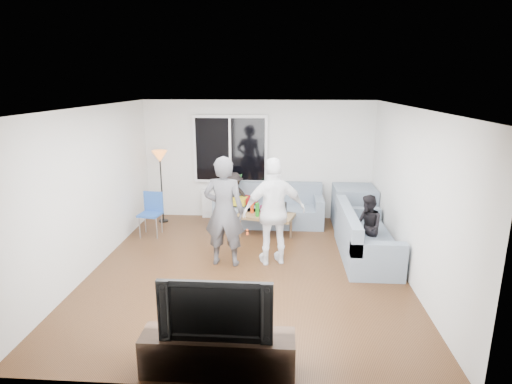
# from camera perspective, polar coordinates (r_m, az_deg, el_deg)

# --- Properties ---
(floor) EXTENTS (5.00, 5.50, 0.04)m
(floor) POSITION_cam_1_polar(r_m,az_deg,el_deg) (6.93, -1.18, -10.67)
(floor) COLOR #56351C
(floor) RESTS_ON ground
(ceiling) EXTENTS (5.00, 5.50, 0.04)m
(ceiling) POSITION_cam_1_polar(r_m,az_deg,el_deg) (6.26, -1.31, 11.69)
(ceiling) COLOR white
(ceiling) RESTS_ON ground
(wall_back) EXTENTS (5.00, 0.04, 2.60)m
(wall_back) POSITION_cam_1_polar(r_m,az_deg,el_deg) (9.17, 0.29, 4.39)
(wall_back) COLOR silver
(wall_back) RESTS_ON ground
(wall_front) EXTENTS (5.00, 0.04, 2.60)m
(wall_front) POSITION_cam_1_polar(r_m,az_deg,el_deg) (3.88, -4.90, -10.62)
(wall_front) COLOR silver
(wall_front) RESTS_ON ground
(wall_left) EXTENTS (0.04, 5.50, 2.60)m
(wall_left) POSITION_cam_1_polar(r_m,az_deg,el_deg) (7.15, -21.81, 0.29)
(wall_left) COLOR silver
(wall_left) RESTS_ON ground
(wall_right) EXTENTS (0.04, 5.50, 2.60)m
(wall_right) POSITION_cam_1_polar(r_m,az_deg,el_deg) (6.74, 20.63, -0.42)
(wall_right) COLOR silver
(wall_right) RESTS_ON ground
(window_frame) EXTENTS (1.62, 0.06, 1.47)m
(window_frame) POSITION_cam_1_polar(r_m,az_deg,el_deg) (9.11, -3.54, 5.88)
(window_frame) COLOR white
(window_frame) RESTS_ON wall_back
(window_glass) EXTENTS (1.50, 0.02, 1.35)m
(window_glass) POSITION_cam_1_polar(r_m,az_deg,el_deg) (9.07, -3.57, 5.84)
(window_glass) COLOR black
(window_glass) RESTS_ON window_frame
(window_mullion) EXTENTS (0.05, 0.03, 1.35)m
(window_mullion) POSITION_cam_1_polar(r_m,az_deg,el_deg) (9.06, -3.58, 5.83)
(window_mullion) COLOR white
(window_mullion) RESTS_ON window_frame
(radiator) EXTENTS (1.30, 0.12, 0.62)m
(radiator) POSITION_cam_1_polar(r_m,az_deg,el_deg) (9.34, -3.45, -1.69)
(radiator) COLOR silver
(radiator) RESTS_ON floor
(potted_plant) EXTENTS (0.27, 0.24, 0.40)m
(potted_plant) POSITION_cam_1_polar(r_m,az_deg,el_deg) (9.16, -2.49, 1.30)
(potted_plant) COLOR #27622C
(potted_plant) RESTS_ON radiator
(vase) EXTENTS (0.23, 0.23, 0.19)m
(vase) POSITION_cam_1_polar(r_m,az_deg,el_deg) (9.23, -4.84, 0.69)
(vase) COLOR white
(vase) RESTS_ON radiator
(sofa_back_section) EXTENTS (2.30, 0.85, 0.85)m
(sofa_back_section) POSITION_cam_1_polar(r_m,az_deg,el_deg) (8.88, 1.75, -1.79)
(sofa_back_section) COLOR slate
(sofa_back_section) RESTS_ON floor
(sofa_right_section) EXTENTS (2.00, 0.85, 0.85)m
(sofa_right_section) POSITION_cam_1_polar(r_m,az_deg,el_deg) (7.46, 14.96, -5.58)
(sofa_right_section) COLOR slate
(sofa_right_section) RESTS_ON floor
(sofa_corner) EXTENTS (0.85, 0.85, 0.85)m
(sofa_corner) POSITION_cam_1_polar(r_m,az_deg,el_deg) (9.00, 13.26, -1.96)
(sofa_corner) COLOR slate
(sofa_corner) RESTS_ON floor
(cushion_yellow) EXTENTS (0.43, 0.39, 0.14)m
(cushion_yellow) POSITION_cam_1_polar(r_m,az_deg,el_deg) (8.88, -2.52, -1.21)
(cushion_yellow) COLOR gold
(cushion_yellow) RESTS_ON sofa_back_section
(cushion_red) EXTENTS (0.45, 0.42, 0.13)m
(cushion_red) POSITION_cam_1_polar(r_m,az_deg,el_deg) (8.94, -1.18, -1.10)
(cushion_red) COLOR maroon
(cushion_red) RESTS_ON sofa_back_section
(coffee_table) EXTENTS (1.22, 0.86, 0.40)m
(coffee_table) POSITION_cam_1_polar(r_m,az_deg,el_deg) (8.40, 1.35, -4.38)
(coffee_table) COLOR olive
(coffee_table) RESTS_ON floor
(pitcher) EXTENTS (0.17, 0.17, 0.17)m
(pitcher) POSITION_cam_1_polar(r_m,az_deg,el_deg) (8.33, 1.13, -2.47)
(pitcher) COLOR maroon
(pitcher) RESTS_ON coffee_table
(side_chair) EXTENTS (0.45, 0.45, 0.86)m
(side_chair) POSITION_cam_1_polar(r_m,az_deg,el_deg) (8.46, -14.32, -3.06)
(side_chair) COLOR #254EA0
(side_chair) RESTS_ON floor
(floor_lamp) EXTENTS (0.32, 0.32, 1.56)m
(floor_lamp) POSITION_cam_1_polar(r_m,az_deg,el_deg) (9.16, -12.83, 0.66)
(floor_lamp) COLOR orange
(floor_lamp) RESTS_ON floor
(player_left) EXTENTS (0.71, 0.49, 1.84)m
(player_left) POSITION_cam_1_polar(r_m,az_deg,el_deg) (6.80, -4.40, -2.69)
(player_left) COLOR #46464A
(player_left) RESTS_ON floor
(player_right) EXTENTS (1.14, 0.71, 1.80)m
(player_right) POSITION_cam_1_polar(r_m,az_deg,el_deg) (6.84, 2.52, -2.72)
(player_right) COLOR white
(player_right) RESTS_ON floor
(spectator_right) EXTENTS (0.52, 0.61, 1.12)m
(spectator_right) POSITION_cam_1_polar(r_m,az_deg,el_deg) (7.40, 15.06, -4.67)
(spectator_right) COLOR black
(spectator_right) RESTS_ON floor
(spectator_back) EXTENTS (0.74, 0.46, 1.12)m
(spectator_back) POSITION_cam_1_polar(r_m,az_deg,el_deg) (8.92, -3.07, -0.81)
(spectator_back) COLOR black
(spectator_back) RESTS_ON floor
(tv_console) EXTENTS (1.60, 0.40, 0.44)m
(tv_console) POSITION_cam_1_polar(r_m,az_deg,el_deg) (4.68, -5.22, -21.16)
(tv_console) COLOR #36231B
(tv_console) RESTS_ON floor
(television) EXTENTS (1.15, 0.15, 0.66)m
(television) POSITION_cam_1_polar(r_m,az_deg,el_deg) (4.38, -5.39, -15.31)
(television) COLOR black
(television) RESTS_ON tv_console
(bottle_e) EXTENTS (0.07, 0.07, 0.22)m
(bottle_e) POSITION_cam_1_polar(r_m,az_deg,el_deg) (8.43, 4.01, -2.11)
(bottle_e) COLOR black
(bottle_e) RESTS_ON coffee_table
(bottle_a) EXTENTS (0.07, 0.07, 0.20)m
(bottle_a) POSITION_cam_1_polar(r_m,az_deg,el_deg) (8.39, -0.54, -2.24)
(bottle_a) COLOR #EB420D
(bottle_a) RESTS_ON coffee_table
(bottle_c) EXTENTS (0.07, 0.07, 0.23)m
(bottle_c) POSITION_cam_1_polar(r_m,az_deg,el_deg) (8.40, 1.77, -2.11)
(bottle_c) COLOR #31180B
(bottle_c) RESTS_ON coffee_table
(bottle_b) EXTENTS (0.08, 0.08, 0.27)m
(bottle_b) POSITION_cam_1_polar(r_m,az_deg,el_deg) (8.17, 0.18, -2.44)
(bottle_b) COLOR #1B941C
(bottle_b) RESTS_ON coffee_table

